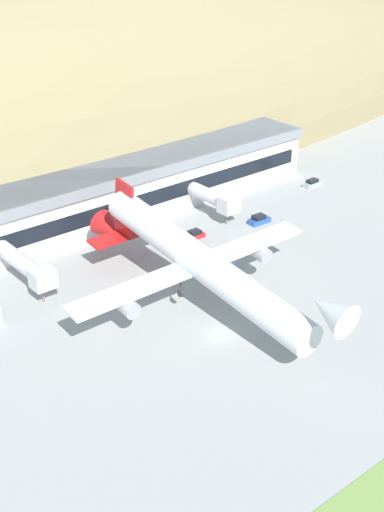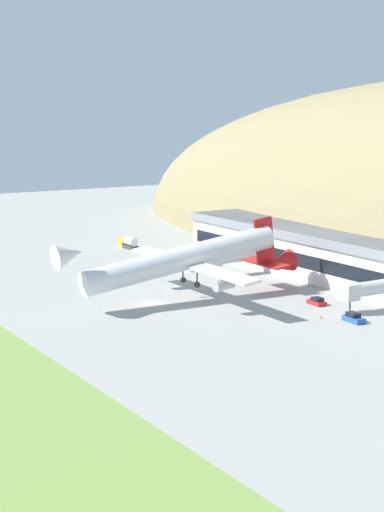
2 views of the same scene
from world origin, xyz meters
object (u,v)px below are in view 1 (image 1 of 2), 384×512
cargo_airplane (199,263)px  service_car_1 (259,220)px  service_car_2 (313,183)px  traffic_cone_1 (251,235)px  jetway_0 (26,266)px  terminal_building (77,192)px  jetway_1 (216,199)px  service_car_3 (194,235)px

cargo_airplane → service_car_1: bearing=29.9°
service_car_2 → traffic_cone_1: service_car_2 is taller
jetway_0 → traffic_cone_1: bearing=-11.6°
traffic_cone_1 → jetway_0: bearing=168.4°
service_car_1 → traffic_cone_1: service_car_1 is taller
jetway_0 → service_car_1: (43.70, -4.99, -3.31)m
terminal_building → jetway_1: size_ratio=8.47×
cargo_airplane → traffic_cone_1: (23.15, 13.13, -7.56)m
terminal_building → jetway_1: terminal_building is taller
service_car_3 → traffic_cone_1: service_car_3 is taller
service_car_1 → traffic_cone_1: bearing=-148.5°
jetway_0 → jetway_1: size_ratio=1.25×
jetway_0 → service_car_2: bearing=1.0°
service_car_3 → traffic_cone_1: bearing=-35.5°
traffic_cone_1 → cargo_airplane: bearing=-150.4°
traffic_cone_1 → jetway_1: bearing=89.6°
terminal_building → service_car_1: 33.06m
traffic_cone_1 → service_car_1: bearing=31.5°
terminal_building → traffic_cone_1: bearing=-51.7°
jetway_1 → service_car_3: bearing=-155.5°
jetway_0 → terminal_building: bearing=41.0°
service_car_1 → traffic_cone_1: (-4.87, -2.99, -0.40)m
jetway_0 → jetway_1: 38.93m
jetway_1 → service_car_1: bearing=-53.7°
terminal_building → jetway_0: terminal_building is taller
cargo_airplane → service_car_1: cargo_airplane is taller
service_car_1 → terminal_building: bearing=138.3°
jetway_1 → cargo_airplane: bearing=-135.7°
traffic_cone_1 → service_car_2: bearing=19.1°
jetway_0 → cargo_airplane: (15.67, -21.11, 3.85)m
terminal_building → jetway_0: 25.58m
service_car_2 → cargo_airplane: bearing=-155.8°
jetway_0 → service_car_3: jetway_0 is taller
jetway_1 → service_car_3: 9.63m
jetway_0 → service_car_2: 65.04m
service_car_3 → service_car_2: bearing=5.4°
service_car_2 → terminal_building: bearing=161.1°
jetway_1 → service_car_2: jetway_1 is taller
jetway_1 → service_car_2: bearing=-1.0°
terminal_building → cargo_airplane: bearing=-95.4°
service_car_2 → traffic_cone_1: bearing=-160.9°
terminal_building → service_car_2: terminal_building is taller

